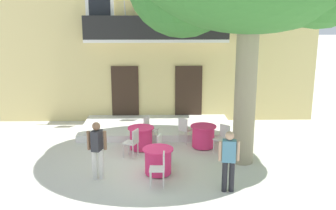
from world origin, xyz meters
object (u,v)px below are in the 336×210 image
cafe_table_near_tree (158,161)px  cafe_chair_near_tree_1 (160,167)px  cafe_chair_middle_1 (223,137)px  cafe_chair_front_0 (133,141)px  cafe_chair_near_tree_0 (163,147)px  cafe_chair_front_1 (149,128)px  pedestrian_near_entrance (97,147)px  pedestrian_mid_plaza (229,158)px  cafe_table_middle (203,136)px  cafe_table_front (141,138)px  cafe_chair_middle_0 (185,128)px

cafe_table_near_tree → cafe_chair_near_tree_1: (0.05, -0.75, 0.14)m
cafe_chair_middle_1 → cafe_chair_front_0: 2.91m
cafe_chair_near_tree_0 → cafe_chair_near_tree_1: size_ratio=1.00×
cafe_chair_middle_1 → cafe_chair_front_1: size_ratio=1.00×
pedestrian_near_entrance → pedestrian_mid_plaza: 3.53m
cafe_table_middle → cafe_chair_middle_1: size_ratio=0.95×
cafe_table_middle → pedestrian_near_entrance: pedestrian_near_entrance is taller
cafe_chair_near_tree_0 → cafe_chair_near_tree_1: bearing=-93.2°
cafe_table_near_tree → cafe_chair_middle_1: (2.09, 1.67, 0.14)m
cafe_table_front → cafe_chair_middle_1: bearing=-7.5°
cafe_chair_front_0 → pedestrian_near_entrance: bearing=-118.3°
cafe_table_middle → cafe_chair_middle_0: size_ratio=0.95×
cafe_table_front → cafe_chair_middle_0: bearing=22.0°
pedestrian_near_entrance → cafe_chair_middle_0: bearing=48.4°
cafe_chair_near_tree_0 → cafe_chair_middle_1: size_ratio=1.00×
cafe_table_front → pedestrian_mid_plaza: size_ratio=0.54×
cafe_chair_middle_0 → cafe_chair_front_1: same height
cafe_chair_near_tree_1 → cafe_chair_middle_0: 3.48m
cafe_table_near_tree → pedestrian_mid_plaza: pedestrian_mid_plaza is taller
cafe_chair_near_tree_1 → cafe_chair_near_tree_0: bearing=86.8°
cafe_chair_near_tree_1 → cafe_chair_front_1: same height
pedestrian_near_entrance → cafe_table_front: bearing=64.8°
cafe_table_near_tree → pedestrian_mid_plaza: 2.17m
cafe_table_middle → cafe_chair_middle_1: cafe_chair_middle_1 is taller
cafe_chair_near_tree_0 → pedestrian_near_entrance: 2.08m
cafe_chair_front_1 → cafe_chair_middle_1: bearing=-23.8°
cafe_chair_middle_0 → pedestrian_near_entrance: size_ratio=0.56×
cafe_table_middle → cafe_chair_front_0: 2.46m
cafe_chair_near_tree_0 → cafe_table_middle: 1.97m
cafe_chair_near_tree_0 → cafe_chair_middle_1: same height
cafe_table_front → pedestrian_near_entrance: (-1.08, -2.29, 0.52)m
cafe_chair_middle_0 → cafe_chair_front_0: bearing=-142.5°
cafe_table_middle → cafe_chair_front_0: size_ratio=0.95×
cafe_chair_front_1 → pedestrian_near_entrance: bearing=-114.0°
cafe_chair_near_tree_0 → cafe_table_front: 1.47m
cafe_table_middle → cafe_chair_middle_0: bearing=141.6°
cafe_chair_middle_0 → cafe_chair_middle_1: size_ratio=1.00×
cafe_chair_front_1 → pedestrian_mid_plaza: size_ratio=0.57×
cafe_table_near_tree → cafe_chair_middle_0: 2.78m
cafe_chair_front_0 → cafe_chair_front_1: 1.51m
cafe_chair_near_tree_1 → cafe_table_middle: 3.25m
cafe_chair_near_tree_0 → cafe_table_front: (-0.70, 1.28, -0.14)m
cafe_table_near_tree → cafe_table_middle: bearing=55.0°
cafe_table_middle → cafe_table_front: bearing=-176.4°
cafe_chair_middle_0 → pedestrian_near_entrance: (-2.56, -2.89, 0.38)m
pedestrian_mid_plaza → cafe_chair_front_0: bearing=136.8°
cafe_chair_near_tree_1 → cafe_chair_middle_0: bearing=75.6°
cafe_chair_front_0 → cafe_table_middle: bearing=20.2°
cafe_table_near_tree → pedestrian_mid_plaza: size_ratio=0.54×
cafe_chair_middle_0 → pedestrian_near_entrance: pedestrian_near_entrance is taller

